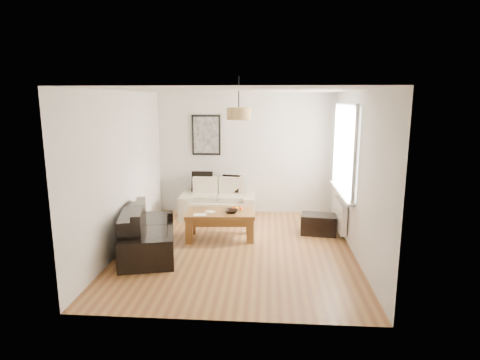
# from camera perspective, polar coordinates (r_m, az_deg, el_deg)

# --- Properties ---
(floor) EXTENTS (4.50, 4.50, 0.00)m
(floor) POSITION_cam_1_polar(r_m,az_deg,el_deg) (6.82, -0.37, -9.69)
(floor) COLOR brown
(floor) RESTS_ON ground
(ceiling) EXTENTS (3.80, 4.50, 0.00)m
(ceiling) POSITION_cam_1_polar(r_m,az_deg,el_deg) (6.36, -0.40, 12.71)
(ceiling) COLOR white
(ceiling) RESTS_ON floor
(wall_back) EXTENTS (3.80, 0.04, 2.60)m
(wall_back) POSITION_cam_1_polar(r_m,az_deg,el_deg) (8.68, 0.79, 3.79)
(wall_back) COLOR silver
(wall_back) RESTS_ON floor
(wall_front) EXTENTS (3.80, 0.04, 2.60)m
(wall_front) POSITION_cam_1_polar(r_m,az_deg,el_deg) (4.28, -2.78, -4.33)
(wall_front) COLOR silver
(wall_front) RESTS_ON floor
(wall_left) EXTENTS (0.04, 4.50, 2.60)m
(wall_left) POSITION_cam_1_polar(r_m,az_deg,el_deg) (6.88, -16.37, 1.27)
(wall_left) COLOR silver
(wall_left) RESTS_ON floor
(wall_right) EXTENTS (0.04, 4.50, 2.60)m
(wall_right) POSITION_cam_1_polar(r_m,az_deg,el_deg) (6.59, 16.31, 0.85)
(wall_right) COLOR silver
(wall_right) RESTS_ON floor
(window_bay) EXTENTS (0.14, 1.90, 1.60)m
(window_bay) POSITION_cam_1_polar(r_m,az_deg,el_deg) (7.32, 14.85, 4.33)
(window_bay) COLOR white
(window_bay) RESTS_ON wall_right
(radiator) EXTENTS (0.10, 0.90, 0.52)m
(radiator) POSITION_cam_1_polar(r_m,az_deg,el_deg) (7.55, 14.07, -4.88)
(radiator) COLOR white
(radiator) RESTS_ON wall_right
(poster) EXTENTS (0.62, 0.04, 0.87)m
(poster) POSITION_cam_1_polar(r_m,az_deg,el_deg) (8.70, -4.85, 6.42)
(poster) COLOR black
(poster) RESTS_ON wall_back
(pendant_shade) EXTENTS (0.40, 0.40, 0.20)m
(pendant_shade) POSITION_cam_1_polar(r_m,az_deg,el_deg) (6.66, -0.19, 9.47)
(pendant_shade) COLOR tan
(pendant_shade) RESTS_ON ceiling
(loveseat_cream) EXTENTS (1.58, 0.89, 0.78)m
(loveseat_cream) POSITION_cam_1_polar(r_m,az_deg,el_deg) (8.45, -3.17, -2.75)
(loveseat_cream) COLOR beige
(loveseat_cream) RESTS_ON floor
(sofa_leather) EXTENTS (1.17, 1.79, 0.71)m
(sofa_leather) POSITION_cam_1_polar(r_m,az_deg,el_deg) (6.68, -13.00, -7.20)
(sofa_leather) COLOR black
(sofa_leather) RESTS_ON floor
(coffee_table) EXTENTS (1.27, 0.76, 0.50)m
(coffee_table) POSITION_cam_1_polar(r_m,az_deg,el_deg) (7.20, -2.84, -6.44)
(coffee_table) COLOR brown
(coffee_table) RESTS_ON floor
(ottoman) EXTENTS (0.69, 0.50, 0.37)m
(ottoman) POSITION_cam_1_polar(r_m,az_deg,el_deg) (7.59, 11.18, -6.22)
(ottoman) COLOR black
(ottoman) RESTS_ON floor
(cushion_left) EXTENTS (0.44, 0.14, 0.44)m
(cushion_left) POSITION_cam_1_polar(r_m,az_deg,el_deg) (8.61, -5.42, -0.25)
(cushion_left) COLOR black
(cushion_left) RESTS_ON loveseat_cream
(cushion_right) EXTENTS (0.39, 0.19, 0.38)m
(cushion_right) POSITION_cam_1_polar(r_m,az_deg,el_deg) (8.53, -1.27, -0.53)
(cushion_right) COLOR black
(cushion_right) RESTS_ON loveseat_cream
(fruit_bowl) EXTENTS (0.25, 0.25, 0.06)m
(fruit_bowl) POSITION_cam_1_polar(r_m,az_deg,el_deg) (7.04, -1.22, -4.49)
(fruit_bowl) COLOR black
(fruit_bowl) RESTS_ON coffee_table
(orange_a) EXTENTS (0.10, 0.10, 0.09)m
(orange_a) POSITION_cam_1_polar(r_m,az_deg,el_deg) (7.18, -0.61, -4.07)
(orange_a) COLOR orange
(orange_a) RESTS_ON fruit_bowl
(orange_b) EXTENTS (0.07, 0.07, 0.07)m
(orange_b) POSITION_cam_1_polar(r_m,az_deg,el_deg) (7.19, 0.11, -4.07)
(orange_b) COLOR #FF5B15
(orange_b) RESTS_ON fruit_bowl
(orange_c) EXTENTS (0.09, 0.09, 0.07)m
(orange_c) POSITION_cam_1_polar(r_m,az_deg,el_deg) (7.17, -0.92, -4.10)
(orange_c) COLOR #FF5A15
(orange_c) RESTS_ON fruit_bowl
(papers) EXTENTS (0.24, 0.18, 0.01)m
(papers) POSITION_cam_1_polar(r_m,az_deg,el_deg) (6.97, -5.75, -4.93)
(papers) COLOR silver
(papers) RESTS_ON coffee_table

